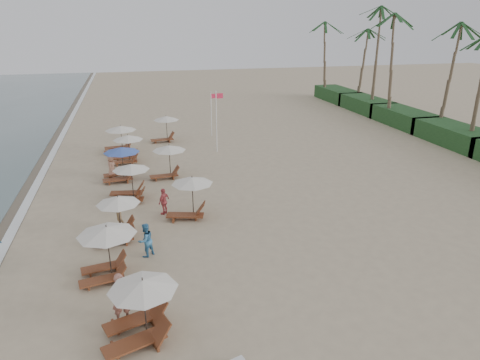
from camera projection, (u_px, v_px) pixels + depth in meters
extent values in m
plane|color=tan|center=(256.00, 261.00, 19.39)|extent=(160.00, 160.00, 0.00)
cube|color=#6B5E4C|center=(4.00, 202.00, 25.61)|extent=(3.20, 140.00, 0.01)
cube|color=white|center=(28.00, 200.00, 25.91)|extent=(0.50, 140.00, 0.02)
cube|color=#193D1C|center=(456.00, 135.00, 37.39)|extent=(3.20, 8.00, 1.60)
cube|color=#193D1C|center=(404.00, 118.00, 44.22)|extent=(3.20, 8.00, 1.60)
cube|color=#193D1C|center=(366.00, 105.00, 51.05)|extent=(3.20, 8.00, 1.60)
cube|color=#193D1C|center=(338.00, 95.00, 57.88)|extent=(3.20, 8.00, 1.60)
cylinder|color=brown|center=(478.00, 95.00, 34.58)|extent=(0.36, 0.36, 9.00)
cylinder|color=brown|center=(445.00, 81.00, 39.38)|extent=(0.36, 0.36, 9.80)
cylinder|color=brown|center=(395.00, 71.00, 43.56)|extent=(0.36, 0.36, 10.60)
cylinder|color=brown|center=(376.00, 62.00, 48.37)|extent=(0.36, 0.36, 11.40)
cylinder|color=brown|center=(359.00, 68.00, 53.72)|extent=(0.36, 0.36, 9.00)
cylinder|color=brown|center=(328.00, 62.00, 57.90)|extent=(0.36, 0.36, 9.80)
cylinder|color=black|center=(145.00, 309.00, 14.43)|extent=(0.05, 0.05, 2.11)
cone|color=silver|center=(143.00, 285.00, 14.10)|extent=(2.31, 2.31, 0.35)
cylinder|color=black|center=(109.00, 253.00, 17.79)|extent=(0.05, 0.05, 2.25)
cone|color=silver|center=(107.00, 231.00, 17.44)|extent=(2.39, 2.39, 0.35)
cylinder|color=black|center=(120.00, 219.00, 21.01)|extent=(0.05, 0.05, 2.13)
cone|color=silver|center=(118.00, 200.00, 20.68)|extent=(2.08, 2.08, 0.35)
cylinder|color=black|center=(132.00, 183.00, 25.69)|extent=(0.05, 0.05, 2.15)
cone|color=silver|center=(131.00, 167.00, 25.35)|extent=(2.13, 2.13, 0.35)
cylinder|color=black|center=(123.00, 164.00, 28.91)|extent=(0.05, 0.05, 2.19)
cone|color=#3C5AB3|center=(121.00, 150.00, 28.57)|extent=(2.36, 2.36, 0.35)
cylinder|color=black|center=(129.00, 149.00, 32.52)|extent=(0.05, 0.05, 2.03)
cone|color=silver|center=(128.00, 137.00, 32.21)|extent=(2.22, 2.22, 0.35)
cylinder|color=black|center=(122.00, 140.00, 35.13)|extent=(0.05, 0.05, 2.08)
cone|color=silver|center=(121.00, 128.00, 34.80)|extent=(2.46, 2.46, 0.35)
cylinder|color=black|center=(193.00, 197.00, 23.53)|extent=(0.05, 0.05, 2.15)
cone|color=silver|center=(192.00, 180.00, 23.19)|extent=(2.24, 2.24, 0.35)
cylinder|color=black|center=(170.00, 162.00, 29.47)|extent=(0.05, 0.05, 2.15)
cone|color=silver|center=(169.00, 148.00, 29.14)|extent=(2.24, 2.24, 0.35)
cylinder|color=black|center=(167.00, 129.00, 38.38)|extent=(0.05, 0.05, 2.15)
cone|color=silver|center=(166.00, 118.00, 38.05)|extent=(2.24, 2.24, 0.35)
imported|color=#A06657|center=(121.00, 298.00, 15.19)|extent=(0.77, 0.59, 1.89)
imported|color=teal|center=(146.00, 240.00, 19.55)|extent=(0.98, 0.94, 1.59)
imported|color=olive|center=(120.00, 215.00, 22.03)|extent=(0.74, 1.13, 1.64)
imported|color=#C95056|center=(164.00, 201.00, 23.87)|extent=(0.85, 0.91, 1.50)
imported|color=tan|center=(111.00, 166.00, 29.46)|extent=(0.63, 0.84, 1.57)
cube|color=silver|center=(237.00, 360.00, 13.36)|extent=(0.52, 0.36, 0.04)
cylinder|color=silver|center=(216.00, 122.00, 34.66)|extent=(0.08, 0.08, 4.93)
cube|color=#DC294A|center=(219.00, 96.00, 34.01)|extent=(0.55, 0.02, 0.40)
cylinder|color=silver|center=(211.00, 114.00, 39.62)|extent=(0.08, 0.08, 4.09)
cube|color=#DC294A|center=(214.00, 96.00, 39.12)|extent=(0.55, 0.02, 0.40)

